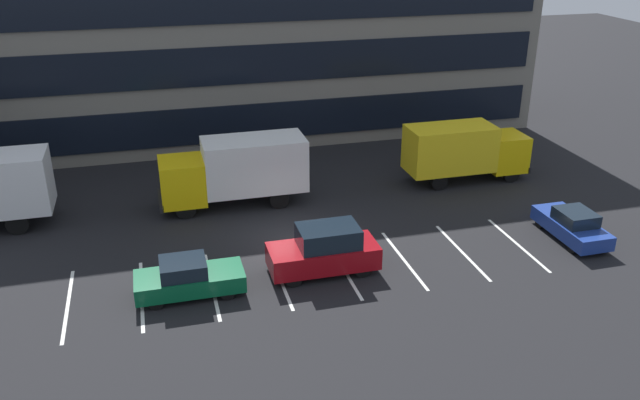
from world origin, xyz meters
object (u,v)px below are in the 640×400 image
at_px(box_truck_yellow_all, 464,150).
at_px(sedan_navy, 572,225).
at_px(sedan_forest, 188,278).
at_px(suv_maroon, 325,250).
at_px(box_truck_yellow, 236,169).

relative_size(box_truck_yellow_all, sedan_navy, 1.71).
relative_size(sedan_forest, suv_maroon, 0.93).
xyz_separation_m(sedan_forest, sedan_navy, (17.62, 0.31, -0.03)).
height_order(sedan_forest, sedan_navy, sedan_forest).
xyz_separation_m(box_truck_yellow_all, sedan_navy, (1.64, -7.97, -1.13)).
relative_size(box_truck_yellow_all, sedan_forest, 1.64).
xyz_separation_m(box_truck_yellow, suv_maroon, (2.52, -7.91, -0.96)).
relative_size(sedan_forest, sedan_navy, 1.04).
xyz_separation_m(box_truck_yellow_all, sedan_forest, (-15.97, -8.28, -1.10)).
bearing_deg(box_truck_yellow, sedan_navy, -28.79).
height_order(box_truck_yellow, sedan_navy, box_truck_yellow).
bearing_deg(suv_maroon, box_truck_yellow_all, 37.70).
bearing_deg(box_truck_yellow_all, sedan_navy, -78.34).
height_order(box_truck_yellow, sedan_forest, box_truck_yellow).
xyz_separation_m(box_truck_yellow_all, suv_maroon, (-10.28, -7.94, -0.82)).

